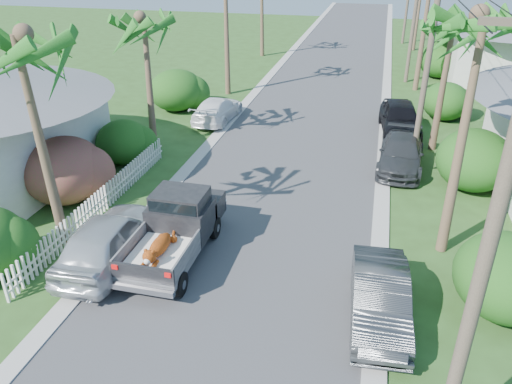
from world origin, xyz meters
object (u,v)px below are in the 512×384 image
(parked_car_lf, at_px, (217,110))
(palm_r_a, at_px, (486,17))
(utility_pole_a, at_px, (483,268))
(palm_l_b, at_px, (143,18))
(parked_car_ln, at_px, (109,239))
(palm_l_a, at_px, (18,35))
(palm_r_b, at_px, (454,24))
(utility_pole_b, at_px, (428,64))
(utility_pole_c, at_px, (415,15))
(parked_car_rn, at_px, (380,299))
(pickup_truck, at_px, (178,224))
(parked_car_rm, at_px, (401,154))
(parked_car_rf, at_px, (400,118))

(parked_car_lf, relative_size, palm_r_a, 0.52)
(palm_r_a, bearing_deg, utility_pole_a, -95.00)
(palm_r_a, bearing_deg, palm_l_b, 155.39)
(parked_car_ln, height_order, palm_l_b, palm_l_b)
(parked_car_lf, relative_size, palm_l_a, 0.55)
(palm_l_b, bearing_deg, palm_r_b, 12.62)
(utility_pole_b, bearing_deg, utility_pole_c, 90.00)
(parked_car_rn, xyz_separation_m, palm_l_a, (-10.51, 1.18, 6.24))
(pickup_truck, relative_size, parked_car_lf, 1.13)
(utility_pole_a, bearing_deg, utility_pole_c, 90.00)
(palm_l_b, bearing_deg, palm_l_a, -86.19)
(parked_car_rn, distance_m, palm_l_a, 12.28)
(parked_car_rn, bearing_deg, palm_l_b, 133.86)
(utility_pole_c, bearing_deg, utility_pole_b, -90.00)
(palm_r_b, bearing_deg, parked_car_rn, -99.85)
(parked_car_rm, xyz_separation_m, parked_car_lf, (-10.00, 4.24, -0.02))
(palm_r_b, height_order, utility_pole_b, utility_pole_b)
(parked_car_rf, xyz_separation_m, utility_pole_c, (0.60, 10.99, 3.77))
(parked_car_rf, bearing_deg, utility_pole_c, 81.42)
(palm_r_b, bearing_deg, palm_l_b, -167.38)
(palm_r_b, bearing_deg, palm_r_a, -91.91)
(parked_car_rm, bearing_deg, parked_car_rf, 93.77)
(parked_car_rm, height_order, palm_r_a, palm_r_a)
(parked_car_ln, distance_m, palm_l_a, 6.47)
(parked_car_rf, distance_m, parked_car_lf, 10.01)
(palm_l_a, distance_m, palm_r_a, 12.86)
(parked_car_rn, xyz_separation_m, palm_r_b, (2.29, 13.18, 5.25))
(palm_r_a, distance_m, utility_pole_a, 8.51)
(parked_car_lf, height_order, palm_r_a, palm_r_a)
(parked_car_ln, relative_size, palm_r_a, 0.56)
(palm_l_b, height_order, utility_pole_b, utility_pole_b)
(parked_car_rf, height_order, palm_r_b, palm_r_b)
(palm_r_b, bearing_deg, utility_pole_c, 94.40)
(palm_l_a, relative_size, utility_pole_c, 0.91)
(parked_car_ln, bearing_deg, palm_l_a, -13.13)
(palm_l_b, bearing_deg, utility_pole_c, 52.22)
(parked_car_ln, bearing_deg, utility_pole_b, -135.21)
(pickup_truck, xyz_separation_m, parked_car_rf, (7.20, 13.29, -0.18))
(parked_car_rn, xyz_separation_m, palm_l_b, (-11.11, 10.18, 5.45))
(palm_l_a, bearing_deg, pickup_truck, 10.15)
(pickup_truck, bearing_deg, utility_pole_c, 72.19)
(parked_car_rm, bearing_deg, utility_pole_b, 51.08)
(palm_l_b, relative_size, utility_pole_b, 0.82)
(parked_car_rn, bearing_deg, palm_r_a, 60.89)
(utility_pole_a, height_order, utility_pole_c, same)
(parked_car_rm, bearing_deg, utility_pole_c, 91.57)
(palm_l_b, bearing_deg, pickup_truck, -60.96)
(parked_car_ln, xyz_separation_m, utility_pole_c, (9.72, 25.40, 3.78))
(parked_car_rm, height_order, utility_pole_c, utility_pole_c)
(parked_car_rn, distance_m, parked_car_ln, 8.47)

